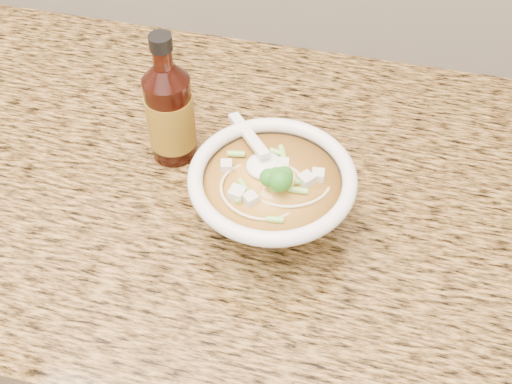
# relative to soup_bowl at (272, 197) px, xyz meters

# --- Properties ---
(cabinet) EXTENTS (4.00, 0.65, 0.86)m
(cabinet) POSITION_rel_soup_bowl_xyz_m (-0.33, 0.07, -0.52)
(cabinet) COLOR #391B11
(cabinet) RESTS_ON ground
(counter_slab) EXTENTS (4.00, 0.68, 0.04)m
(counter_slab) POSITION_rel_soup_bowl_xyz_m (-0.33, 0.07, -0.07)
(counter_slab) COLOR #A1773B
(counter_slab) RESTS_ON cabinet
(soup_bowl) EXTENTS (0.20, 0.21, 0.11)m
(soup_bowl) POSITION_rel_soup_bowl_xyz_m (0.00, 0.00, 0.00)
(soup_bowl) COLOR white
(soup_bowl) RESTS_ON counter_slab
(hot_sauce_bottle) EXTENTS (0.07, 0.07, 0.19)m
(hot_sauce_bottle) POSITION_rel_soup_bowl_xyz_m (-0.16, 0.09, 0.03)
(hot_sauce_bottle) COLOR #401008
(hot_sauce_bottle) RESTS_ON counter_slab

